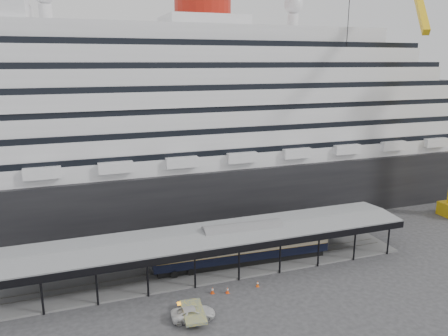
{
  "coord_description": "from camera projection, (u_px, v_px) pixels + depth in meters",
  "views": [
    {
      "loc": [
        -15.93,
        -46.12,
        27.17
      ],
      "look_at": [
        3.42,
        8.0,
        13.06
      ],
      "focal_mm": 35.0,
      "sensor_mm": 36.0,
      "label": 1
    }
  ],
  "objects": [
    {
      "name": "traffic_cone_left",
      "position": [
        212.0,
        290.0,
        52.36
      ],
      "size": [
        0.54,
        0.54,
        0.85
      ],
      "rotation": [
        0.0,
        0.0,
        0.27
      ],
      "color": "#DC400C",
      "rests_on": "ground"
    },
    {
      "name": "platform_canopy",
      "position": [
        207.0,
        253.0,
        57.87
      ],
      "size": [
        56.0,
        9.18,
        5.3
      ],
      "color": "slate",
      "rests_on": "ground"
    },
    {
      "name": "traffic_cone_mid",
      "position": [
        258.0,
        284.0,
        53.96
      ],
      "size": [
        0.46,
        0.46,
        0.76
      ],
      "rotation": [
        0.0,
        0.0,
        -0.21
      ],
      "color": "#FC5A0E",
      "rests_on": "ground"
    },
    {
      "name": "port_truck",
      "position": [
        193.0,
        313.0,
        47.12
      ],
      "size": [
        4.97,
        2.7,
        1.32
      ],
      "primitive_type": "imported",
      "rotation": [
        0.0,
        0.0,
        1.46
      ],
      "color": "silver",
      "rests_on": "ground"
    },
    {
      "name": "pullman_carriage",
      "position": [
        242.0,
        244.0,
        59.37
      ],
      "size": [
        24.74,
        4.3,
        24.17
      ],
      "rotation": [
        0.0,
        0.0,
        -0.05
      ],
      "color": "black",
      "rests_on": "ground"
    },
    {
      "name": "traffic_cone_right",
      "position": [
        227.0,
        290.0,
        52.42
      ],
      "size": [
        0.45,
        0.45,
        0.8
      ],
      "rotation": [
        0.0,
        0.0,
        -0.11
      ],
      "color": "#F3450D",
      "rests_on": "ground"
    },
    {
      "name": "ground",
      "position": [
        220.0,
        287.0,
        53.86
      ],
      "size": [
        200.0,
        200.0,
        0.0
      ],
      "primitive_type": "plane",
      "color": "#313133",
      "rests_on": "ground"
    },
    {
      "name": "cruise_ship",
      "position": [
        162.0,
        111.0,
        78.76
      ],
      "size": [
        130.0,
        30.0,
        43.9
      ],
      "color": "black",
      "rests_on": "ground"
    }
  ]
}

